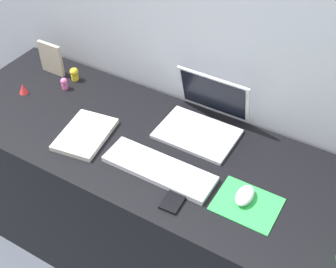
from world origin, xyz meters
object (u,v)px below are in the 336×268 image
at_px(keyboard, 159,169).
at_px(toy_figurine_yellow, 74,73).
at_px(toy_figurine_red, 23,89).
at_px(toy_figurine_pink, 64,83).
at_px(mouse, 245,196).
at_px(cell_phone, 175,197).
at_px(laptop, 204,116).
at_px(picture_frame, 51,58).
at_px(notebook_pad, 85,134).

xyz_separation_m(keyboard, toy_figurine_yellow, (-0.62, 0.29, 0.02)).
distance_m(toy_figurine_red, toy_figurine_pink, 0.18).
height_order(mouse, toy_figurine_pink, toy_figurine_pink).
bearing_deg(keyboard, cell_phone, -35.48).
bearing_deg(cell_phone, laptop, 99.79).
bearing_deg(mouse, picture_frame, 166.56).
bearing_deg(toy_figurine_yellow, toy_figurine_pink, -86.28).
relative_size(picture_frame, toy_figurine_yellow, 2.47).
distance_m(notebook_pad, picture_frame, 0.48).
height_order(laptop, cell_phone, laptop).
relative_size(laptop, mouse, 3.12).
xyz_separation_m(cell_phone, toy_figurine_yellow, (-0.73, 0.37, 0.03)).
distance_m(laptop, mouse, 0.39).
xyz_separation_m(laptop, toy_figurine_red, (-0.77, -0.20, -0.03)).
height_order(picture_frame, toy_figurine_red, picture_frame).
bearing_deg(picture_frame, toy_figurine_red, -92.23).
bearing_deg(toy_figurine_pink, notebook_pad, -36.61).
bearing_deg(keyboard, toy_figurine_yellow, 154.88).
bearing_deg(cell_phone, picture_frame, 153.84).
bearing_deg(toy_figurine_pink, mouse, -11.15).
bearing_deg(cell_phone, mouse, 26.23).
height_order(keyboard, toy_figurine_yellow, toy_figurine_yellow).
bearing_deg(laptop, toy_figurine_red, -165.60).
height_order(keyboard, notebook_pad, same).
distance_m(cell_phone, toy_figurine_red, 0.88).
height_order(mouse, toy_figurine_yellow, toy_figurine_yellow).
distance_m(mouse, picture_frame, 1.08).
distance_m(mouse, cell_phone, 0.23).
bearing_deg(toy_figurine_pink, keyboard, -19.27).
distance_m(laptop, toy_figurine_red, 0.80).
bearing_deg(toy_figurine_pink, laptop, 7.18).
distance_m(keyboard, mouse, 0.32).
bearing_deg(notebook_pad, keyboard, -10.98).
bearing_deg(toy_figurine_red, toy_figurine_pink, 41.75).
xyz_separation_m(toy_figurine_red, toy_figurine_pink, (0.13, 0.12, 0.01)).
xyz_separation_m(notebook_pad, picture_frame, (-0.40, 0.27, 0.06)).
bearing_deg(laptop, toy_figurine_pink, -172.82).
bearing_deg(toy_figurine_red, keyboard, -7.39).
relative_size(mouse, cell_phone, 0.75).
bearing_deg(notebook_pad, toy_figurine_red, 159.21).
distance_m(mouse, toy_figurine_yellow, 0.97).
relative_size(mouse, toy_figurine_yellow, 1.58).
height_order(keyboard, picture_frame, picture_frame).
relative_size(laptop, keyboard, 0.73).
bearing_deg(keyboard, toy_figurine_pink, 160.73).
xyz_separation_m(keyboard, toy_figurine_pink, (-0.61, 0.21, 0.02)).
distance_m(keyboard, toy_figurine_pink, 0.65).
distance_m(cell_phone, notebook_pad, 0.46).
height_order(laptop, notebook_pad, laptop).
relative_size(mouse, toy_figurine_red, 2.20).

